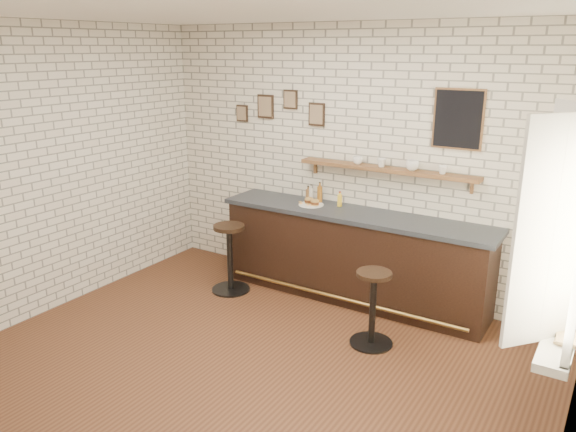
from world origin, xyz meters
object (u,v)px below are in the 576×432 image
at_px(bar_counter, 353,256).
at_px(ciabatta_sandwich, 312,201).
at_px(bar_stool_right, 373,306).
at_px(shelf_cup_b, 382,163).
at_px(bitters_bottle_brown, 308,195).
at_px(sandwich_plate, 311,205).
at_px(condiment_bottle_yellow, 340,200).
at_px(shelf_cup_a, 358,160).
at_px(shelf_cup_c, 412,165).
at_px(book_upper, 556,335).
at_px(bar_stool_left, 230,256).
at_px(book_lower, 556,336).
at_px(bitters_bottle_white, 311,195).
at_px(shelf_cup_d, 443,170).
at_px(bitters_bottle_amber, 320,194).

xyz_separation_m(bar_counter, ciabatta_sandwich, (-0.54, -0.00, 0.55)).
xyz_separation_m(bar_stool_right, shelf_cup_b, (-0.41, 1.04, 1.15)).
height_order(bar_counter, bitters_bottle_brown, bitters_bottle_brown).
distance_m(sandwich_plate, condiment_bottle_yellow, 0.33).
bearing_deg(condiment_bottle_yellow, shelf_cup_a, 21.39).
bearing_deg(shelf_cup_c, condiment_bottle_yellow, 92.30).
relative_size(ciabatta_sandwich, book_upper, 1.09).
distance_m(bar_stool_left, book_lower, 3.73).
relative_size(ciabatta_sandwich, shelf_cup_b, 2.33).
xyz_separation_m(bitters_bottle_white, book_upper, (2.86, -1.82, -0.14)).
bearing_deg(bar_stool_left, ciabatta_sandwich, 37.02).
height_order(ciabatta_sandwich, shelf_cup_a, shelf_cup_a).
bearing_deg(shelf_cup_d, ciabatta_sandwich, 156.98).
bearing_deg(shelf_cup_c, bitters_bottle_white, 90.75).
bearing_deg(sandwich_plate, book_lower, -30.91).
bearing_deg(condiment_bottle_yellow, shelf_cup_d, 3.50).
bearing_deg(bar_counter, shelf_cup_b, 44.75).
bearing_deg(book_upper, condiment_bottle_yellow, 138.80).
xyz_separation_m(shelf_cup_d, book_upper, (1.37, -1.89, -0.58)).
distance_m(bitters_bottle_brown, book_lower, 3.41).
distance_m(condiment_bottle_yellow, bar_stool_right, 1.47).
xyz_separation_m(bar_counter, condiment_bottle_yellow, (-0.25, 0.13, 0.57)).
bearing_deg(bar_stool_left, shelf_cup_d, 19.67).
distance_m(condiment_bottle_yellow, shelf_cup_b, 0.65).
height_order(bar_stool_left, shelf_cup_d, shelf_cup_d).
relative_size(sandwich_plate, bar_stool_left, 0.35).
distance_m(sandwich_plate, book_upper, 3.25).
distance_m(bar_counter, shelf_cup_b, 1.08).
bearing_deg(shelf_cup_b, bar_stool_right, -145.42).
height_order(bar_stool_left, shelf_cup_c, shelf_cup_c).
height_order(bitters_bottle_brown, shelf_cup_b, shelf_cup_b).
height_order(bitters_bottle_white, shelf_cup_b, shelf_cup_b).
bearing_deg(shelf_cup_b, sandwich_plate, 118.24).
relative_size(bitters_bottle_white, condiment_bottle_yellow, 1.21).
bearing_deg(bitters_bottle_white, bar_stool_left, -133.62).
height_order(bitters_bottle_brown, bar_stool_left, bitters_bottle_brown).
xyz_separation_m(shelf_cup_a, shelf_cup_c, (0.62, 0.00, 0.01)).
height_order(shelf_cup_a, shelf_cup_c, shelf_cup_c).
bearing_deg(bitters_bottle_amber, ciabatta_sandwich, -101.25).
xyz_separation_m(bitters_bottle_brown, shelf_cup_c, (1.21, 0.07, 0.47)).
distance_m(shelf_cup_a, book_upper, 3.04).
distance_m(bitters_bottle_white, shelf_cup_c, 1.25).
relative_size(bitters_bottle_white, shelf_cup_b, 2.11).
distance_m(shelf_cup_a, shelf_cup_b, 0.28).
relative_size(condiment_bottle_yellow, book_lower, 0.79).
bearing_deg(book_upper, shelf_cup_d, 120.97).
relative_size(bar_counter, bitters_bottle_brown, 16.83).
bearing_deg(ciabatta_sandwich, bar_stool_left, -142.98).
bearing_deg(bar_stool_right, shelf_cup_d, 76.37).
distance_m(bar_stool_right, book_upper, 1.91).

